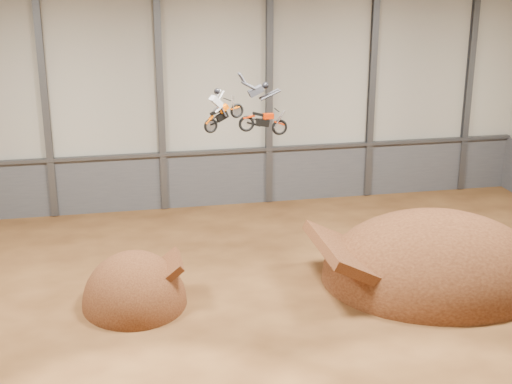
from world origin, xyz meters
TOP-DOWN VIEW (x-y plane):
  - floor at (0.00, 0.00)m, footprint 40.00×40.00m
  - back_wall at (0.00, 15.00)m, footprint 40.00×0.10m
  - lower_band_back at (0.00, 14.90)m, footprint 39.80×0.18m
  - steel_rail at (0.00, 14.75)m, footprint 39.80×0.35m
  - steel_column_1 at (-10.00, 14.80)m, footprint 0.40×0.36m
  - steel_column_2 at (-3.33, 14.80)m, footprint 0.40×0.36m
  - steel_column_3 at (3.33, 14.80)m, footprint 0.40×0.36m
  - steel_column_4 at (10.00, 14.80)m, footprint 0.40×0.36m
  - steel_column_5 at (16.67, 14.80)m, footprint 0.40×0.36m
  - takeoff_ramp at (-5.73, 2.07)m, footprint 4.72×5.45m
  - landing_ramp at (8.80, 1.87)m, footprint 11.16×9.87m
  - fmx_rider_a at (-1.15, 3.60)m, footprint 2.77×1.60m
  - fmx_rider_b at (0.58, 3.98)m, footprint 3.51×1.02m

SIDE VIEW (x-z plane):
  - floor at x=0.00m, z-range 0.00..0.00m
  - takeoff_ramp at x=-5.73m, z-range -2.36..2.36m
  - landing_ramp at x=8.80m, z-range -3.22..3.22m
  - lower_band_back at x=0.00m, z-range 0.00..3.50m
  - steel_rail at x=0.00m, z-range 3.45..3.65m
  - back_wall at x=0.00m, z-range 0.00..14.00m
  - steel_column_1 at x=-10.00m, z-range 0.05..13.95m
  - steel_column_2 at x=-3.33m, z-range 0.05..13.95m
  - steel_column_3 at x=3.33m, z-range 0.05..13.95m
  - steel_column_4 at x=10.00m, z-range 0.05..13.95m
  - steel_column_5 at x=16.67m, z-range 0.05..13.95m
  - fmx_rider_b at x=0.58m, z-range 6.96..10.07m
  - fmx_rider_a at x=-1.15m, z-range 7.43..9.98m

